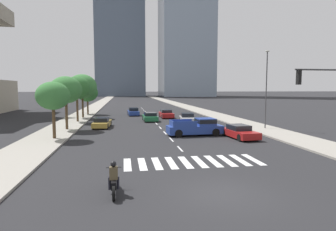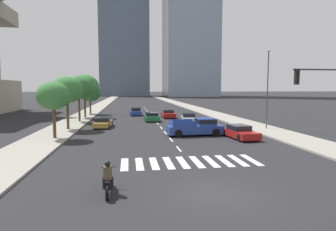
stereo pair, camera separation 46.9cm
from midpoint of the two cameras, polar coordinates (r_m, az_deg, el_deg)
ground_plane at (r=13.25m, az=10.63°, el=-15.04°), size 800.00×800.00×0.00m
sidewalk_east at (r=44.68m, az=12.09°, el=-0.55°), size 4.00×260.00×0.15m
sidewalk_west at (r=42.62m, az=-17.54°, el=-0.96°), size 4.00×260.00×0.15m
crosswalk_near at (r=18.35m, az=5.07°, el=-9.15°), size 8.55×2.98×0.01m
lane_divider_center at (r=45.72m, az=-2.79°, el=-0.39°), size 0.14×50.00×0.01m
motorcycle_lead at (r=13.14m, az=-10.78°, el=-12.53°), size 0.70×2.21×1.49m
pickup_truck at (r=28.41m, az=6.34°, el=-2.32°), size 5.51×2.17×1.67m
sedan_silver_0 at (r=38.72m, az=4.45°, el=-0.57°), size 2.22×4.49×1.29m
sedan_red_1 at (r=27.53m, az=14.48°, el=-3.21°), size 2.29×4.61×1.22m
sedan_gold_2 at (r=34.88m, az=-12.35°, el=-1.41°), size 2.09×4.46×1.18m
sedan_green_3 at (r=40.83m, az=-2.94°, el=-0.29°), size 1.96×4.51×1.22m
sedan_red_4 at (r=45.42m, az=0.32°, el=0.31°), size 1.86×4.69×1.24m
sedan_blue_5 at (r=49.68m, az=-6.18°, el=0.74°), size 1.95×4.61×1.31m
traffic_signal_near at (r=20.37m, az=30.71°, el=3.64°), size 4.71×0.28×5.98m
street_lamp_east at (r=33.86m, az=19.51°, el=5.89°), size 0.50×0.24×8.64m
street_tree_nearest at (r=27.59m, az=-21.31°, el=3.63°), size 2.95×2.95×5.06m
street_tree_second at (r=33.30m, az=-19.00°, el=4.80°), size 3.47×3.47×5.77m
street_tree_third at (r=40.76m, az=-16.96°, el=5.26°), size 3.58×3.58×6.07m
street_tree_fourth at (r=45.97m, az=-15.93°, el=5.53°), size 4.37×4.37×6.60m
street_tree_fifth at (r=52.18m, az=-14.94°, el=4.35°), size 3.60×3.60×5.22m
office_tower_left_skyline at (r=184.12m, az=-8.63°, el=19.65°), size 28.57×22.96×107.56m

